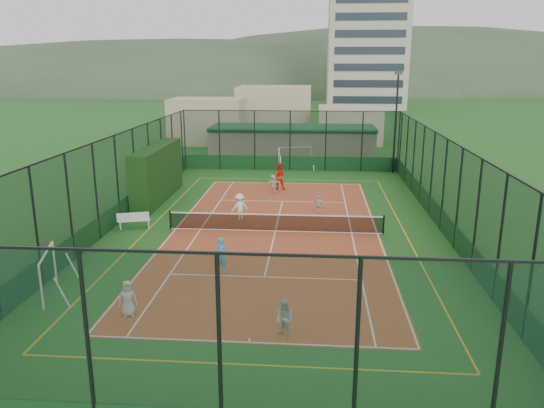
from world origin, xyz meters
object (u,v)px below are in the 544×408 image
(clubhouse, at_px, (292,143))
(futsal_goal_far, at_px, (295,158))
(white_bench, at_px, (134,220))
(child_far_left, at_px, (240,207))
(child_far_right, at_px, (319,205))
(coach, at_px, (279,176))
(apartment_tower, at_px, (368,30))
(floodlight_ne, at_px, (396,123))
(child_near_mid, at_px, (221,255))
(child_far_back, at_px, (273,184))
(child_near_left, at_px, (128,298))
(futsal_goal_near, at_px, (48,274))
(child_near_right, at_px, (285,319))

(clubhouse, distance_m, futsal_goal_far, 4.66)
(white_bench, bearing_deg, futsal_goal_far, 48.15)
(clubhouse, height_order, white_bench, clubhouse)
(futsal_goal_far, relative_size, child_far_left, 1.86)
(child_far_right, xyz_separation_m, coach, (-2.83, 6.26, 0.40))
(apartment_tower, relative_size, child_far_left, 19.16)
(floodlight_ne, distance_m, child_far_left, 18.50)
(child_far_right, bearing_deg, child_near_mid, 89.96)
(child_far_right, relative_size, child_far_back, 0.89)
(child_far_left, height_order, coach, coach)
(coach, bearing_deg, floodlight_ne, -146.30)
(futsal_goal_far, bearing_deg, clubhouse, 79.05)
(floodlight_ne, xyz_separation_m, child_far_left, (-10.81, -14.63, -3.33))
(apartment_tower, distance_m, child_near_left, 94.87)
(child_far_right, bearing_deg, clubhouse, -58.37)
(apartment_tower, bearing_deg, child_far_right, -96.99)
(coach, bearing_deg, apartment_tower, -103.14)
(floodlight_ne, bearing_deg, child_near_mid, -114.99)
(floodlight_ne, height_order, child_far_right, floodlight_ne)
(child_far_left, bearing_deg, coach, -133.42)
(futsal_goal_near, distance_m, child_far_back, 19.10)
(child_far_left, xyz_separation_m, child_far_back, (1.41, 6.78, -0.13))
(child_far_back, distance_m, coach, 1.12)
(child_far_right, bearing_deg, white_bench, 43.58)
(coach, bearing_deg, child_near_right, 90.96)
(apartment_tower, bearing_deg, white_bench, -103.57)
(futsal_goal_near, relative_size, child_far_right, 2.36)
(futsal_goal_far, distance_m, child_near_left, 28.16)
(futsal_goal_near, distance_m, child_near_right, 9.74)
(apartment_tower, height_order, child_near_left, apartment_tower)
(child_near_mid, bearing_deg, futsal_goal_near, -141.13)
(white_bench, relative_size, child_far_left, 1.10)
(coach, bearing_deg, futsal_goal_far, -99.90)
(child_near_right, bearing_deg, apartment_tower, 121.83)
(clubhouse, relative_size, child_far_right, 13.12)
(child_near_left, bearing_deg, futsal_goal_far, 56.52)
(white_bench, height_order, child_near_mid, child_near_mid)
(futsal_goal_far, bearing_deg, futsal_goal_near, -124.45)
(futsal_goal_near, bearing_deg, child_near_mid, -81.89)
(futsal_goal_far, distance_m, child_near_right, 28.83)
(clubhouse, bearing_deg, futsal_goal_far, -84.78)
(futsal_goal_far, bearing_deg, child_far_right, -98.18)
(child_far_left, bearing_deg, child_far_right, 167.75)
(futsal_goal_far, xyz_separation_m, child_far_right, (1.95, -13.91, -0.35))
(floodlight_ne, distance_m, futsal_goal_far, 8.82)
(futsal_goal_near, height_order, child_far_back, futsal_goal_near)
(coach, bearing_deg, child_far_right, 110.96)
(child_far_right, bearing_deg, child_near_left, 87.63)
(futsal_goal_far, xyz_separation_m, coach, (-0.88, -7.65, 0.05))
(clubhouse, relative_size, child_near_left, 11.42)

